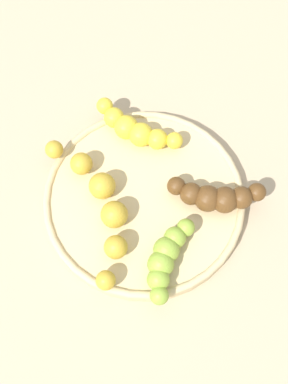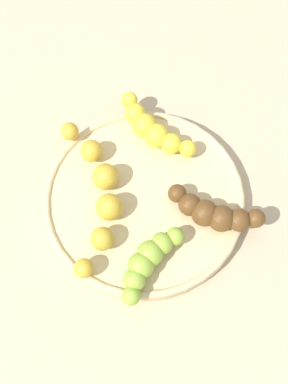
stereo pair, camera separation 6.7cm
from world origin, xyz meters
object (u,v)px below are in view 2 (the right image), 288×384
at_px(banana_spotted, 99,193).
at_px(fruit_bowl, 144,200).
at_px(banana_yellow, 153,129).
at_px(banana_green, 148,261).
at_px(banana_overripe, 214,213).

bearing_deg(banana_spotted, fruit_bowl, -7.52).
xyz_separation_m(banana_spotted, banana_yellow, (0.01, 0.12, -0.00)).
bearing_deg(fruit_bowl, banana_spotted, -145.97).
bearing_deg(banana_green, banana_spotted, -18.89).
height_order(fruit_bowl, banana_yellow, banana_yellow).
bearing_deg(banana_spotted, banana_green, -63.42).
bearing_deg(banana_spotted, banana_yellow, 45.45).
bearing_deg(fruit_bowl, banana_overripe, 15.40).
xyz_separation_m(fruit_bowl, banana_overripe, (0.09, 0.03, 0.02)).
bearing_deg(banana_green, fruit_bowl, -50.87).
height_order(banana_spotted, banana_green, banana_spotted).
distance_m(fruit_bowl, banana_overripe, 0.10).
xyz_separation_m(banana_green, banana_yellow, (-0.10, 0.16, 0.00)).
xyz_separation_m(fruit_bowl, banana_green, (0.05, -0.07, 0.02)).
xyz_separation_m(fruit_bowl, banana_yellow, (-0.04, 0.09, 0.02)).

